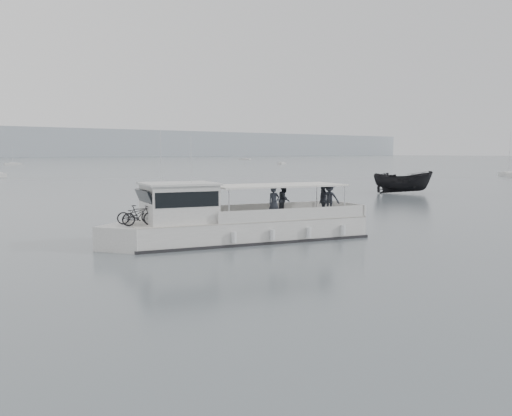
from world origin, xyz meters
TOP-DOWN VIEW (x-y plane):
  - ground at (0.00, 0.00)m, footprint 1400.00×1400.00m
  - tour_boat at (4.31, -2.55)m, footprint 13.54×6.25m
  - dark_motorboat at (38.60, 12.23)m, footprint 6.00×6.08m

SIDE VIEW (x-z plane):
  - ground at x=0.00m, z-range 0.00..0.00m
  - tour_boat at x=4.31m, z-range -1.91..3.78m
  - dark_motorboat at x=38.60m, z-range 0.00..2.40m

